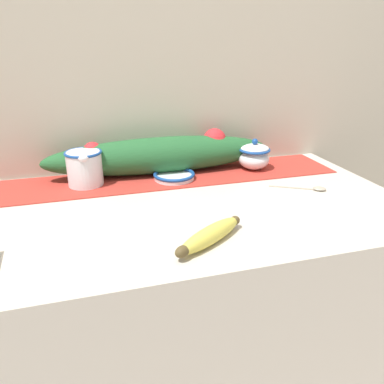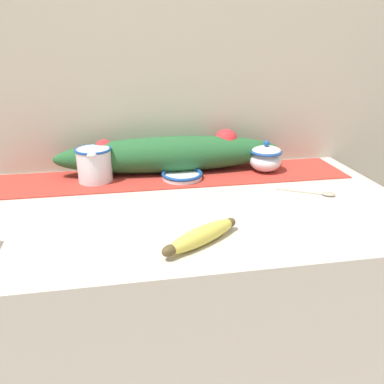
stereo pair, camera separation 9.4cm
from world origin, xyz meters
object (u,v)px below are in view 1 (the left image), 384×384
at_px(cream_pitcher, 85,167).
at_px(small_dish, 174,176).
at_px(banana, 210,235).
at_px(sugar_bowl, 254,156).
at_px(spoon, 315,189).

height_order(cream_pitcher, small_dish, cream_pitcher).
distance_m(cream_pitcher, banana, 0.50).
relative_size(sugar_bowl, spoon, 0.70).
distance_m(sugar_bowl, banana, 0.53).
bearing_deg(sugar_bowl, spoon, -67.19).
relative_size(cream_pitcher, small_dish, 0.98).
height_order(cream_pitcher, sugar_bowl, cream_pitcher).
xyz_separation_m(cream_pitcher, sugar_bowl, (0.54, -0.00, -0.01)).
bearing_deg(cream_pitcher, spoon, -19.39).
bearing_deg(cream_pitcher, small_dish, -5.54).
height_order(sugar_bowl, small_dish, sugar_bowl).
bearing_deg(banana, spoon, 27.91).
distance_m(sugar_bowl, spoon, 0.25).
distance_m(small_dish, spoon, 0.42).
xyz_separation_m(cream_pitcher, small_dish, (0.26, -0.03, -0.05)).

